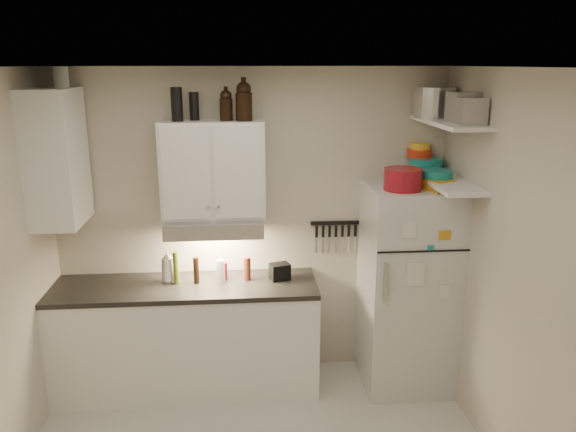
{
  "coord_description": "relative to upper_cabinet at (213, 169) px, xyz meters",
  "views": [
    {
      "loc": [
        -0.07,
        -3.01,
        2.62
      ],
      "look_at": [
        0.25,
        0.9,
        1.55
      ],
      "focal_mm": 35.0,
      "sensor_mm": 36.0,
      "label": 1
    }
  ],
  "objects": [
    {
      "name": "countertop",
      "position": [
        -0.25,
        -0.14,
        -0.93
      ],
      "size": [
        2.1,
        0.62,
        0.04
      ],
      "primitive_type": "cube",
      "color": "black",
      "rests_on": "base_cabinet"
    },
    {
      "name": "tin_b",
      "position": [
        1.79,
        -0.57,
        0.48
      ],
      "size": [
        0.18,
        0.18,
        0.18
      ],
      "primitive_type": "cube",
      "rotation": [
        0.0,
        0.0,
        -0.0
      ],
      "color": "#AAAAAD",
      "rests_on": "shelf_hi"
    },
    {
      "name": "soap_bottle",
      "position": [
        -0.39,
        -0.06,
        -0.75
      ],
      "size": [
        0.13,
        0.13,
        0.31
      ],
      "primitive_type": "imported",
      "rotation": [
        0.0,
        0.0,
        0.12
      ],
      "color": "white",
      "rests_on": "countertop"
    },
    {
      "name": "book_stack",
      "position": [
        1.69,
        -0.31,
        -0.09
      ],
      "size": [
        0.27,
        0.29,
        0.08
      ],
      "primitive_type": "cube",
      "rotation": [
        0.0,
        0.0,
        0.43
      ],
      "color": "orange",
      "rests_on": "fridge"
    },
    {
      "name": "upper_cabinet",
      "position": [
        0.0,
        0.0,
        0.0
      ],
      "size": [
        0.8,
        0.33,
        0.75
      ],
      "primitive_type": "cube",
      "color": "white",
      "rests_on": "back_wall"
    },
    {
      "name": "pepper_mill",
      "position": [
        0.25,
        -0.07,
        -0.81
      ],
      "size": [
        0.06,
        0.06,
        0.19
      ],
      "primitive_type": "cylinder",
      "rotation": [
        0.0,
        0.0,
        -0.07
      ],
      "color": "maroon",
      "rests_on": "countertop"
    },
    {
      "name": "back_wall",
      "position": [
        0.3,
        0.18,
        -0.53
      ],
      "size": [
        3.2,
        0.02,
        2.6
      ],
      "primitive_type": "cube",
      "color": "beige",
      "rests_on": "ground"
    },
    {
      "name": "side_jar",
      "position": [
        -1.08,
        -0.02,
        0.7
      ],
      "size": [
        0.12,
        0.12,
        0.15
      ],
      "primitive_type": "cylinder",
      "rotation": [
        0.0,
        0.0,
        0.08
      ],
      "color": "silver",
      "rests_on": "side_cabinet"
    },
    {
      "name": "caddy",
      "position": [
        0.51,
        -0.08,
        -0.84
      ],
      "size": [
        0.18,
        0.15,
        0.13
      ],
      "primitive_type": "cube",
      "rotation": [
        0.0,
        0.0,
        0.31
      ],
      "color": "black",
      "rests_on": "countertop"
    },
    {
      "name": "knife_strip",
      "position": [
        1.0,
        0.15,
        -0.51
      ],
      "size": [
        0.42,
        0.02,
        0.03
      ],
      "primitive_type": "cube",
      "color": "black",
      "rests_on": "back_wall"
    },
    {
      "name": "shelf_hi",
      "position": [
        1.75,
        -0.31,
        0.38
      ],
      "size": [
        0.3,
        0.95,
        0.03
      ],
      "primitive_type": "cube",
      "color": "white",
      "rests_on": "right_wall"
    },
    {
      "name": "tin_a",
      "position": [
        1.81,
        -0.43,
        0.5
      ],
      "size": [
        0.22,
        0.21,
        0.21
      ],
      "primitive_type": "cube",
      "rotation": [
        0.0,
        0.0,
        0.08
      ],
      "color": "#AAAAAD",
      "rests_on": "shelf_hi"
    },
    {
      "name": "bowl_orange",
      "position": [
        1.68,
        0.12,
        0.08
      ],
      "size": [
        0.21,
        0.21,
        0.06
      ],
      "primitive_type": "cylinder",
      "color": "red",
      "rests_on": "bowl_teal"
    },
    {
      "name": "growler_a",
      "position": [
        0.12,
        -0.03,
        0.49
      ],
      "size": [
        0.13,
        0.13,
        0.24
      ],
      "primitive_type": null,
      "rotation": [
        0.0,
        0.0,
        0.32
      ],
      "color": "black",
      "rests_on": "upper_cabinet"
    },
    {
      "name": "vinegar_bottle",
      "position": [
        -0.16,
        -0.11,
        -0.8
      ],
      "size": [
        0.05,
        0.05,
        0.22
      ],
      "primitive_type": "cylinder",
      "rotation": [
        0.0,
        0.0,
        -0.2
      ],
      "color": "black",
      "rests_on": "countertop"
    },
    {
      "name": "range_hood",
      "position": [
        0.0,
        -0.06,
        -0.44
      ],
      "size": [
        0.76,
        0.46,
        0.12
      ],
      "primitive_type": "cube",
      "color": "silver",
      "rests_on": "back_wall"
    },
    {
      "name": "ceiling",
      "position": [
        0.3,
        -1.33,
        0.78
      ],
      "size": [
        3.2,
        3.0,
        0.02
      ],
      "primitive_type": "cube",
      "color": "white",
      "rests_on": "ground"
    },
    {
      "name": "plates",
      "position": [
        1.7,
        -0.25,
        -0.02
      ],
      "size": [
        0.3,
        0.3,
        0.06
      ],
      "primitive_type": "cylinder",
      "rotation": [
        0.0,
        0.0,
        0.23
      ],
      "color": "#188580",
      "rests_on": "shelf_lo"
    },
    {
      "name": "bowl_yellow",
      "position": [
        1.68,
        0.12,
        0.14
      ],
      "size": [
        0.16,
        0.16,
        0.05
      ],
      "primitive_type": "cylinder",
      "color": "yellow",
      "rests_on": "bowl_orange"
    },
    {
      "name": "stock_pot",
      "position": [
        1.72,
        -0.03,
        0.5
      ],
      "size": [
        0.42,
        0.42,
        0.23
      ],
      "primitive_type": "cylinder",
      "rotation": [
        0.0,
        0.0,
        0.38
      ],
      "color": "silver",
      "rests_on": "shelf_hi"
    },
    {
      "name": "right_wall",
      "position": [
        1.91,
        -1.33,
        -0.53
      ],
      "size": [
        0.02,
        3.0,
        2.6
      ],
      "primitive_type": "cube",
      "color": "beige",
      "rests_on": "ground"
    },
    {
      "name": "bowl_teal",
      "position": [
        1.71,
        0.04,
        0.0
      ],
      "size": [
        0.26,
        0.26,
        0.1
      ],
      "primitive_type": "cylinder",
      "color": "#188580",
      "rests_on": "shelf_lo"
    },
    {
      "name": "base_cabinet",
      "position": [
        -0.25,
        -0.14,
        -1.39
      ],
      "size": [
        2.1,
        0.6,
        0.88
      ],
      "primitive_type": "cube",
      "color": "white",
      "rests_on": "floor"
    },
    {
      "name": "oil_bottle",
      "position": [
        -0.31,
        -0.11,
        -0.77
      ],
      "size": [
        0.06,
        0.06,
        0.27
      ],
      "primitive_type": "cylinder",
      "rotation": [
        0.0,
        0.0,
        0.23
      ],
      "color": "olive",
      "rests_on": "countertop"
    },
    {
      "name": "shelf_lo",
      "position": [
        1.75,
        -0.31,
        -0.07
      ],
      "size": [
        0.3,
        0.95,
        0.03
      ],
      "primitive_type": "cube",
      "color": "white",
      "rests_on": "right_wall"
    },
    {
      "name": "red_jar",
      "position": [
        0.05,
        -0.04,
        -0.83
      ],
      "size": [
        0.09,
        0.09,
        0.15
      ],
      "primitive_type": "cylinder",
      "rotation": [
        0.0,
        0.0,
        -0.25
      ],
      "color": "maroon",
      "rests_on": "countertop"
    },
    {
      "name": "dutch_oven",
      "position": [
        1.42,
        -0.31,
        -0.04
      ],
      "size": [
        0.34,
        0.34,
        0.16
      ],
      "primitive_type": "cylinder",
      "rotation": [
        0.0,
        0.0,
        0.22
      ],
      "color": "maroon",
      "rests_on": "fridge"
    },
    {
      "name": "thermos_a",
      "position": [
        -0.13,
        0.03,
        0.48
      ],
      "size": [
        0.1,
        0.1,
        0.21
      ],
      "primitive_type": "cylinder",
      "rotation": [
        0.0,
        0.0,
        -0.41
      ],
      "color": "black",
      "rests_on": "upper_cabinet"
    },
    {
      "name": "spice_jar",
      "position": [
        1.52,
        -0.3,
        -0.08
      ],
      "size": [
        0.07,
        0.07,
        0.09
      ],
      "primitive_type": "cylinder",
      "rotation": [
        0.0,
        0.0,
        0.42
      ],
      "color": "silver",
      "rests_on": "fridge"
    },
    {
      "name": "thermos_b",
      "position": [
        -0.25,
        -0.05,
        0.5
      ],
      "size": [
        0.11,
        0.11,
        0.25
      ],
      "primitive_type": "cylinder",
      "rotation": [
        0.0,
        0.0,
        -0.25
      ],
      "color": "black",
      "rests_on": "upper_cabinet"
    },
    {
      "name": "growler_b",
      "position": [
        0.25,
        -0.06,
        0.52
      ],
      "size": [
        0.15,
        0.15,
        0.3
      ],
      "primitive_type": null,
      "rotation": [
        0.0,
        0.0,
        0.19
      ],
      "color": "black",
      "rests_on": "upper_cabinet"
    },
    {
      "name": "clear_bottle",
      "position": [
        0.04,
        -0.11,
        -0.81
      ],
      "size": [
        0.08,
        0.08,
        0.19
      ],
      "primitive_type": "cylinder",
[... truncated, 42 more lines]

